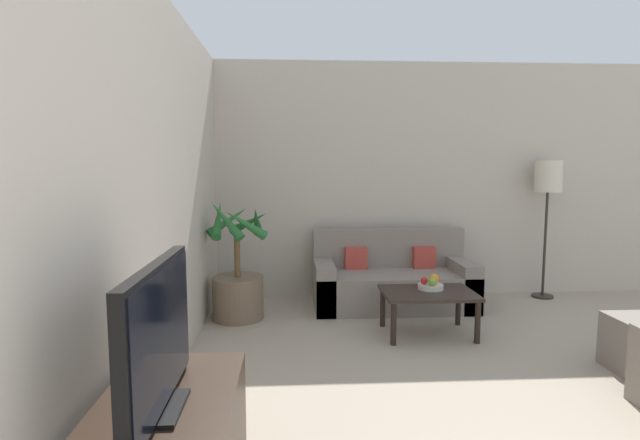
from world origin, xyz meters
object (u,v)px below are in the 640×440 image
object	(u,v)px
television	(158,339)
sofa_loveseat	(392,281)
potted_palm	(238,282)
floor_lamp	(548,184)
fruit_bowl	(431,287)
orange_fruit	(434,279)
apple_green	(432,282)
coffee_table	(428,297)
apple_red	(424,281)

from	to	relation	value
television	sofa_loveseat	bearing A→B (deg)	64.22
potted_palm	floor_lamp	distance (m)	3.63
fruit_bowl	orange_fruit	bearing A→B (deg)	35.94
floor_lamp	orange_fruit	world-z (taller)	floor_lamp
orange_fruit	apple_green	bearing A→B (deg)	-115.21
apple_green	coffee_table	bearing A→B (deg)	-152.79
potted_palm	sofa_loveseat	size ratio (longest dim) A/B	0.71
sofa_loveseat	apple_red	size ratio (longest dim) A/B	25.66
sofa_loveseat	coffee_table	bearing A→B (deg)	-81.70
fruit_bowl	apple_red	distance (m)	0.08
apple_green	floor_lamp	bearing A→B (deg)	35.06
sofa_loveseat	floor_lamp	distance (m)	2.12
apple_red	orange_fruit	bearing A→B (deg)	14.17
television	floor_lamp	bearing A→B (deg)	46.28
fruit_bowl	orange_fruit	distance (m)	0.08
television	sofa_loveseat	world-z (taller)	television
potted_palm	apple_red	size ratio (longest dim) A/B	18.34
coffee_table	apple_green	size ratio (longest dim) A/B	10.66
sofa_loveseat	coffee_table	distance (m)	0.94
television	floor_lamp	distance (m)	5.00
coffee_table	apple_red	xyz separation A→B (m)	(-0.02, 0.08, 0.13)
floor_lamp	orange_fruit	size ratio (longest dim) A/B	17.74
floor_lamp	orange_fruit	bearing A→B (deg)	-146.39
potted_palm	sofa_loveseat	world-z (taller)	potted_palm
fruit_bowl	apple_red	bearing A→B (deg)	177.00
television	apple_red	bearing A→B (deg)	55.28
fruit_bowl	coffee_table	bearing A→B (deg)	-117.67
coffee_table	apple_red	size ratio (longest dim) A/B	12.42
sofa_loveseat	coffee_table	xyz separation A→B (m)	(0.14, -0.93, 0.07)
floor_lamp	apple_red	xyz separation A→B (m)	(-1.71, -1.09, -0.84)
sofa_loveseat	orange_fruit	size ratio (longest dim) A/B	19.06
fruit_bowl	potted_palm	bearing A→B (deg)	164.83
potted_palm	fruit_bowl	xyz separation A→B (m)	(1.81, -0.49, 0.05)
potted_palm	floor_lamp	xyz separation A→B (m)	(3.45, 0.60, 0.95)
television	fruit_bowl	bearing A→B (deg)	54.32
floor_lamp	coffee_table	xyz separation A→B (m)	(-1.69, -1.18, -0.98)
television	apple_red	distance (m)	3.07
apple_red	sofa_loveseat	bearing A→B (deg)	97.89
apple_red	potted_palm	bearing A→B (deg)	164.43
television	apple_red	world-z (taller)	television
coffee_table	television	bearing A→B (deg)	-125.93
fruit_bowl	apple_green	xyz separation A→B (m)	(-0.00, -0.06, 0.06)
orange_fruit	coffee_table	bearing A→B (deg)	-126.78
apple_green	orange_fruit	distance (m)	0.10
television	apple_green	size ratio (longest dim) A/B	11.29
floor_lamp	apple_green	xyz separation A→B (m)	(-1.65, -1.16, -0.84)
potted_palm	orange_fruit	xyz separation A→B (m)	(1.85, -0.46, 0.11)
orange_fruit	television	bearing A→B (deg)	-125.96
potted_palm	apple_green	xyz separation A→B (m)	(1.81, -0.55, 0.11)
floor_lamp	apple_green	distance (m)	2.18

